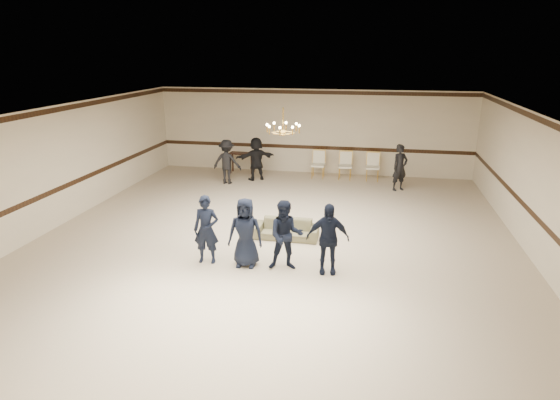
{
  "coord_description": "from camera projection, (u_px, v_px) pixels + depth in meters",
  "views": [
    {
      "loc": [
        2.26,
        -10.93,
        4.6
      ],
      "look_at": [
        0.21,
        -0.5,
        1.21
      ],
      "focal_mm": 30.35,
      "sensor_mm": 36.0,
      "label": 1
    }
  ],
  "objects": [
    {
      "name": "chair_rail",
      "position": [
        312.0,
        147.0,
        18.26
      ],
      "size": [
        12.0,
        0.02,
        0.14
      ],
      "primitive_type": "cube",
      "color": "black",
      "rests_on": "wall_back"
    },
    {
      "name": "boy_b",
      "position": [
        245.0,
        233.0,
        10.34
      ],
      "size": [
        0.79,
        0.54,
        1.56
      ],
      "primitive_type": "imported",
      "rotation": [
        0.0,
        0.0,
        0.05
      ],
      "color": "black",
      "rests_on": "floor"
    },
    {
      "name": "banquet_chair_right",
      "position": [
        373.0,
        167.0,
        17.26
      ],
      "size": [
        0.5,
        0.5,
        1.01
      ],
      "primitive_type": null,
      "rotation": [
        0.0,
        0.0,
        0.03
      ],
      "color": "#F0E8CA",
      "rests_on": "floor"
    },
    {
      "name": "adult_mid",
      "position": [
        256.0,
        159.0,
        17.29
      ],
      "size": [
        1.49,
        1.18,
        1.58
      ],
      "primitive_type": "imported",
      "rotation": [
        0.0,
        0.0,
        3.7
      ],
      "color": "black",
      "rests_on": "floor"
    },
    {
      "name": "room",
      "position": [
        275.0,
        178.0,
        11.54
      ],
      "size": [
        12.01,
        14.01,
        3.21
      ],
      "color": "#C1B295",
      "rests_on": "ground"
    },
    {
      "name": "boy_d",
      "position": [
        328.0,
        239.0,
        10.01
      ],
      "size": [
        0.96,
        0.5,
        1.56
      ],
      "primitive_type": "imported",
      "rotation": [
        0.0,
        0.0,
        0.14
      ],
      "color": "black",
      "rests_on": "floor"
    },
    {
      "name": "chandelier",
      "position": [
        283.0,
        120.0,
        12.09
      ],
      "size": [
        0.94,
        0.94,
        0.89
      ],
      "primitive_type": null,
      "color": "#B78D3A",
      "rests_on": "ceiling"
    },
    {
      "name": "boy_c",
      "position": [
        286.0,
        235.0,
        10.18
      ],
      "size": [
        0.85,
        0.71,
        1.56
      ],
      "primitive_type": "imported",
      "rotation": [
        0.0,
        0.0,
        0.18
      ],
      "color": "black",
      "rests_on": "floor"
    },
    {
      "name": "adult_right",
      "position": [
        400.0,
        168.0,
        15.99
      ],
      "size": [
        0.69,
        0.64,
        1.58
      ],
      "primitive_type": "imported",
      "rotation": [
        0.0,
        0.0,
        0.61
      ],
      "color": "black",
      "rests_on": "floor"
    },
    {
      "name": "banquet_chair_left",
      "position": [
        318.0,
        165.0,
        17.63
      ],
      "size": [
        0.5,
        0.5,
        1.01
      ],
      "primitive_type": null,
      "rotation": [
        0.0,
        0.0,
        -0.02
      ],
      "color": "#F0E8CA",
      "rests_on": "floor"
    },
    {
      "name": "crown_molding",
      "position": [
        313.0,
        92.0,
        17.63
      ],
      "size": [
        12.0,
        0.02,
        0.14
      ],
      "primitive_type": "cube",
      "color": "black",
      "rests_on": "wall_back"
    },
    {
      "name": "banquet_chair_mid",
      "position": [
        345.0,
        166.0,
        17.45
      ],
      "size": [
        0.53,
        0.53,
        1.01
      ],
      "primitive_type": null,
      "rotation": [
        0.0,
        0.0,
        0.1
      ],
      "color": "#F0E8CA",
      "rests_on": "floor"
    },
    {
      "name": "boy_a",
      "position": [
        206.0,
        230.0,
        10.51
      ],
      "size": [
        0.6,
        0.42,
        1.56
      ],
      "primitive_type": "imported",
      "rotation": [
        0.0,
        0.0,
        0.09
      ],
      "color": "black",
      "rests_on": "floor"
    },
    {
      "name": "settee",
      "position": [
        286.0,
        229.0,
        12.03
      ],
      "size": [
        1.64,
        0.65,
        0.48
      ],
      "primitive_type": "imported",
      "rotation": [
        0.0,
        0.0,
        -0.0
      ],
      "color": "#70704B",
      "rests_on": "floor"
    },
    {
      "name": "console_table",
      "position": [
        242.0,
        163.0,
        18.4
      ],
      "size": [
        0.98,
        0.48,
        0.8
      ],
      "primitive_type": "cube",
      "rotation": [
        0.0,
        0.0,
        -0.08
      ],
      "color": "#351A11",
      "rests_on": "floor"
    },
    {
      "name": "adult_left",
      "position": [
        227.0,
        162.0,
        16.8
      ],
      "size": [
        1.04,
        0.63,
        1.58
      ],
      "primitive_type": "imported",
      "rotation": [
        0.0,
        0.0,
        3.1
      ],
      "color": "black",
      "rests_on": "floor"
    }
  ]
}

